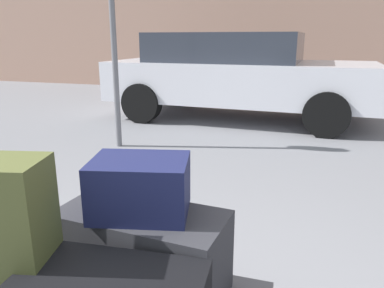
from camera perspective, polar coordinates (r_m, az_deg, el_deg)
name	(u,v)px	position (r m, az deg, el deg)	size (l,w,h in m)	color
duffel_bag_charcoal_rear_right	(143,252)	(1.57, -7.46, -15.91)	(0.66, 0.32, 0.34)	#2D2D33
duffel_bag_navy_topmost_pile	(140,187)	(1.45, -7.86, -6.43)	(0.36, 0.27, 0.22)	#191E47
parked_car	(236,74)	(6.46, 6.74, 10.57)	(4.37, 2.07, 1.42)	silver
no_parking_sign	(113,27)	(4.73, -11.92, 17.06)	(0.49, 0.13, 2.37)	slate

